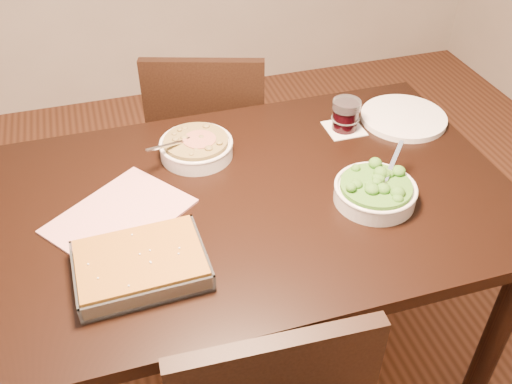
{
  "coord_description": "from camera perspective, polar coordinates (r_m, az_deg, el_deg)",
  "views": [
    {
      "loc": [
        -0.35,
        -1.15,
        1.73
      ],
      "look_at": [
        -0.02,
        -0.05,
        0.8
      ],
      "focal_mm": 40.0,
      "sensor_mm": 36.0,
      "label": 1
    }
  ],
  "objects": [
    {
      "name": "stew_bowl",
      "position": [
        1.69,
        -5.99,
        4.52
      ],
      "size": [
        0.22,
        0.22,
        0.08
      ],
      "color": "silver",
      "rests_on": "table"
    },
    {
      "name": "coaster",
      "position": [
        1.83,
        8.8,
        6.29
      ],
      "size": [
        0.11,
        0.11,
        0.0
      ],
      "primitive_type": "cube",
      "color": "white",
      "rests_on": "table"
    },
    {
      "name": "magazine_a",
      "position": [
        1.52,
        -13.46,
        -2.34
      ],
      "size": [
        0.42,
        0.4,
        0.01
      ],
      "primitive_type": "cube",
      "rotation": [
        0.0,
        0.0,
        0.64
      ],
      "color": "#B33345",
      "rests_on": "table"
    },
    {
      "name": "broccoli_bowl",
      "position": [
        1.54,
        11.83,
        0.07
      ],
      "size": [
        0.22,
        0.22,
        0.09
      ],
      "color": "silver",
      "rests_on": "table"
    },
    {
      "name": "dinner_plate",
      "position": [
        1.91,
        14.53,
        7.21
      ],
      "size": [
        0.27,
        0.27,
        0.02
      ],
      "primitive_type": "cylinder",
      "color": "white",
      "rests_on": "table"
    },
    {
      "name": "baking_dish",
      "position": [
        1.35,
        -11.45,
        -7.13
      ],
      "size": [
        0.31,
        0.23,
        0.05
      ],
      "rotation": [
        0.0,
        0.0,
        0.03
      ],
      "color": "silver",
      "rests_on": "table"
    },
    {
      "name": "wine_tumbler",
      "position": [
        1.81,
        8.96,
        7.69
      ],
      "size": [
        0.09,
        0.09,
        0.1
      ],
      "color": "black",
      "rests_on": "coaster"
    },
    {
      "name": "ground",
      "position": [
        2.11,
        0.01,
        -16.17
      ],
      "size": [
        4.0,
        4.0,
        0.0
      ],
      "primitive_type": "plane",
      "color": "#442313",
      "rests_on": "ground"
    },
    {
      "name": "chair_far",
      "position": [
        2.22,
        -4.65,
        5.13
      ],
      "size": [
        0.53,
        0.53,
        0.89
      ],
      "rotation": [
        0.0,
        0.0,
        2.83
      ],
      "color": "black",
      "rests_on": "ground"
    },
    {
      "name": "table",
      "position": [
        1.61,
        0.01,
        -2.82
      ],
      "size": [
        1.4,
        0.9,
        0.75
      ],
      "color": "black",
      "rests_on": "ground"
    }
  ]
}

